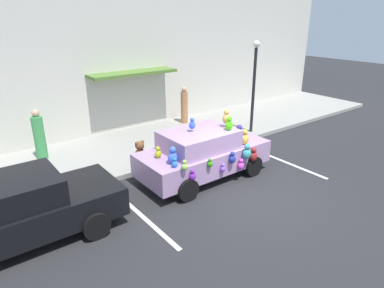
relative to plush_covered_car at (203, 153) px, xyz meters
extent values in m
plane|color=#262628|center=(0.33, -1.65, -0.80)|extent=(60.00, 60.00, 0.00)
cube|color=gray|center=(0.33, 3.35, -0.73)|extent=(24.00, 4.00, 0.15)
cube|color=beige|center=(0.33, 5.50, 2.40)|extent=(24.00, 0.30, 6.40)
cube|color=#4F722D|center=(0.34, 4.95, 1.75)|extent=(3.60, 1.10, 0.12)
cube|color=silver|center=(2.96, -0.65, -0.80)|extent=(0.12, 3.60, 0.01)
cube|color=silver|center=(-2.61, -0.65, -0.80)|extent=(0.12, 3.60, 0.01)
cube|color=#AC84B0|center=(0.04, 0.02, -0.16)|extent=(4.10, 1.73, 0.68)
cube|color=#AC84B0|center=(-0.17, 0.02, 0.46)|extent=(2.13, 1.53, 0.56)
cylinder|color=black|center=(1.31, 0.88, -0.48)|extent=(0.64, 0.22, 0.64)
cylinder|color=black|center=(1.31, -0.85, -0.48)|extent=(0.64, 0.22, 0.64)
cylinder|color=black|center=(-1.23, 0.88, -0.48)|extent=(0.64, 0.22, 0.64)
cylinder|color=black|center=(-1.23, -0.85, -0.48)|extent=(0.64, 0.22, 0.64)
ellipsoid|color=#2C79E3|center=(-1.49, -0.65, 0.28)|extent=(0.16, 0.13, 0.19)
sphere|color=#2C79E3|center=(-1.49, -0.65, 0.41)|extent=(0.10, 0.10, 0.10)
ellipsoid|color=maroon|center=(1.19, -0.95, -0.09)|extent=(0.25, 0.21, 0.30)
sphere|color=maroon|center=(1.19, -0.95, 0.11)|extent=(0.16, 0.16, 0.16)
ellipsoid|color=#3D68EB|center=(-1.39, -0.42, 0.35)|extent=(0.29, 0.23, 0.34)
sphere|color=#3D68EB|center=(-1.39, -0.42, 0.58)|extent=(0.18, 0.18, 0.18)
ellipsoid|color=green|center=(1.81, 0.30, 0.28)|extent=(0.16, 0.13, 0.19)
sphere|color=green|center=(1.81, 0.30, 0.41)|extent=(0.10, 0.10, 0.10)
ellipsoid|color=gold|center=(1.18, -0.55, 0.35)|extent=(0.28, 0.23, 0.33)
sphere|color=gold|center=(1.18, -0.55, 0.58)|extent=(0.18, 0.18, 0.18)
ellipsoid|color=gold|center=(0.71, -0.20, 1.01)|extent=(0.25, 0.20, 0.29)
sphere|color=gold|center=(0.71, -0.20, 1.22)|extent=(0.16, 0.16, 0.16)
ellipsoid|color=#442F99|center=(1.38, -0.12, 0.35)|extent=(0.28, 0.23, 0.33)
sphere|color=#442F99|center=(1.38, -0.12, 0.58)|extent=(0.18, 0.18, 0.18)
ellipsoid|color=#6D24A3|center=(-1.11, -0.93, -0.09)|extent=(0.19, 0.15, 0.22)
sphere|color=#6D24A3|center=(-1.11, -0.93, 0.06)|extent=(0.12, 0.12, 0.12)
ellipsoid|color=#41D416|center=(0.59, -0.46, 0.89)|extent=(0.24, 0.19, 0.28)
sphere|color=#41D416|center=(0.59, -0.46, 1.08)|extent=(0.15, 0.15, 0.15)
ellipsoid|color=#28578D|center=(1.19, 0.58, 0.28)|extent=(0.17, 0.14, 0.20)
sphere|color=#28578D|center=(1.19, 0.58, 0.42)|extent=(0.11, 0.11, 0.11)
ellipsoid|color=teal|center=(0.88, -0.97, 0.07)|extent=(0.28, 0.23, 0.33)
sphere|color=teal|center=(0.88, -0.97, 0.30)|extent=(0.18, 0.18, 0.18)
ellipsoid|color=blue|center=(-0.37, 0.07, 0.94)|extent=(0.20, 0.16, 0.23)
sphere|color=blue|center=(-0.37, 0.07, 1.10)|extent=(0.13, 0.13, 0.13)
ellipsoid|color=#B3A041|center=(1.08, 0.42, 0.32)|extent=(0.23, 0.19, 0.28)
sphere|color=#B3A041|center=(1.08, 0.42, 0.51)|extent=(0.15, 0.15, 0.15)
ellipsoid|color=#2F8F12|center=(-0.50, -0.91, 0.10)|extent=(0.15, 0.13, 0.18)
sphere|color=#2F8F12|center=(-0.50, -0.91, 0.22)|extent=(0.10, 0.10, 0.10)
ellipsoid|color=#8C50EB|center=(-0.01, -0.91, -0.19)|extent=(0.16, 0.13, 0.18)
sphere|color=#8C50EB|center=(-0.01, -0.91, -0.06)|extent=(0.10, 0.10, 0.10)
ellipsoid|color=#A0DB56|center=(-1.37, -0.92, 0.27)|extent=(0.17, 0.14, 0.20)
sphere|color=#A0DB56|center=(-1.37, -0.92, 0.41)|extent=(0.11, 0.11, 0.11)
ellipsoid|color=#ABB71E|center=(-1.50, 0.16, 0.30)|extent=(0.20, 0.16, 0.23)
sphere|color=#ABB71E|center=(-1.50, 0.16, 0.46)|extent=(0.13, 0.13, 0.13)
ellipsoid|color=navy|center=(0.32, -0.94, 0.04)|extent=(0.21, 0.17, 0.25)
sphere|color=navy|center=(0.32, -0.94, 0.21)|extent=(0.13, 0.13, 0.13)
ellipsoid|color=#D843C4|center=(0.69, -0.93, -0.28)|extent=(0.20, 0.17, 0.24)
sphere|color=#D843C4|center=(0.69, -0.93, -0.11)|extent=(0.13, 0.13, 0.13)
cube|color=black|center=(-5.25, -0.06, -0.16)|extent=(4.50, 1.75, 0.68)
cube|color=black|center=(-5.47, -0.06, 0.46)|extent=(2.34, 1.54, 0.56)
cylinder|color=black|center=(-3.85, 0.81, -0.48)|extent=(0.64, 0.22, 0.64)
cylinder|color=black|center=(-3.85, -0.94, -0.48)|extent=(0.64, 0.22, 0.64)
ellipsoid|color=brown|center=(-1.21, 1.76, -0.39)|extent=(0.42, 0.35, 0.52)
sphere|color=brown|center=(-1.21, 1.76, -0.02)|extent=(0.30, 0.30, 0.30)
sphere|color=brown|center=(-1.32, 1.76, 0.08)|extent=(0.12, 0.12, 0.12)
sphere|color=brown|center=(-1.11, 1.76, 0.08)|extent=(0.12, 0.12, 0.12)
cylinder|color=black|center=(4.07, 1.85, 1.04)|extent=(0.12, 0.12, 3.38)
sphere|color=#EAEACC|center=(4.07, 1.85, 2.87)|extent=(0.28, 0.28, 0.28)
cylinder|color=#A97147|center=(2.58, 4.53, 0.06)|extent=(0.31, 0.31, 1.42)
sphere|color=tan|center=(2.58, 4.53, 0.88)|extent=(0.22, 0.22, 0.22)
cylinder|color=#3E964F|center=(-3.64, 4.21, 0.08)|extent=(0.37, 0.37, 1.46)
sphere|color=tan|center=(-3.64, 4.21, 0.94)|extent=(0.25, 0.25, 0.25)
camera|label=1|loc=(-6.05, -7.40, 3.98)|focal=31.88mm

